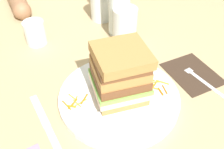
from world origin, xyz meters
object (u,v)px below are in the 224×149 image
at_px(empty_tumbler_1, 101,5).
at_px(sandwich, 118,75).
at_px(main_plate, 118,97).
at_px(juice_glass, 125,26).
at_px(knife, 48,127).
at_px(empty_tumbler_0, 35,33).
at_px(napkin_dark, 191,72).
at_px(fork, 198,76).

bearing_deg(empty_tumbler_1, sandwich, -109.42).
relative_size(main_plate, juice_glass, 2.72).
distance_m(knife, empty_tumbler_0, 0.33).
bearing_deg(napkin_dark, empty_tumbler_0, 135.64).
xyz_separation_m(napkin_dark, knife, (-0.39, -0.00, 0.00)).
height_order(napkin_dark, knife, same).
height_order(napkin_dark, empty_tumbler_0, empty_tumbler_0).
height_order(fork, juice_glass, juice_glass).
distance_m(empty_tumbler_0, empty_tumbler_1, 0.25).
distance_m(main_plate, empty_tumbler_1, 0.39).
bearing_deg(fork, sandwich, 174.03).
xyz_separation_m(empty_tumbler_0, empty_tumbler_1, (0.24, 0.05, 0.01)).
relative_size(sandwich, empty_tumbler_0, 1.88).
bearing_deg(empty_tumbler_1, main_plate, -109.46).
relative_size(knife, empty_tumbler_1, 2.03).
height_order(main_plate, sandwich, sandwich).
xyz_separation_m(knife, empty_tumbler_1, (0.30, 0.37, 0.05)).
height_order(main_plate, knife, main_plate).
relative_size(sandwich, juice_glass, 1.30).
relative_size(main_plate, sandwich, 2.09).
bearing_deg(knife, empty_tumbler_0, 79.53).
xyz_separation_m(main_plate, napkin_dark, (0.22, -0.00, -0.01)).
height_order(napkin_dark, fork, fork).
height_order(sandwich, knife, sandwich).
bearing_deg(empty_tumbler_0, fork, -46.03).
bearing_deg(main_plate, fork, -6.08).
bearing_deg(napkin_dark, empty_tumbler_1, 103.71).
distance_m(sandwich, empty_tumbler_0, 0.35).
height_order(main_plate, fork, main_plate).
bearing_deg(sandwich, juice_glass, 57.82).
relative_size(napkin_dark, fork, 0.85).
xyz_separation_m(fork, empty_tumbler_0, (-0.34, 0.35, 0.03)).
relative_size(main_plate, empty_tumbler_1, 2.88).
distance_m(fork, knife, 0.40).
xyz_separation_m(napkin_dark, fork, (0.00, -0.02, 0.00)).
bearing_deg(empty_tumbler_0, knife, -100.47).
height_order(main_plate, empty_tumbler_0, empty_tumbler_0).
height_order(main_plate, napkin_dark, main_plate).
relative_size(napkin_dark, empty_tumbler_0, 1.96).
height_order(sandwich, juice_glass, sandwich).
bearing_deg(knife, juice_glass, 35.67).
bearing_deg(sandwich, fork, -5.97).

